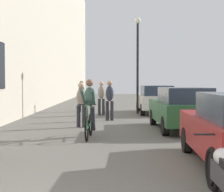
{
  "coord_description": "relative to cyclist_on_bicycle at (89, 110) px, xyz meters",
  "views": [
    {
      "loc": [
        0.93,
        -3.21,
        1.63
      ],
      "look_at": [
        0.82,
        16.04,
        0.86
      ],
      "focal_mm": 56.99,
      "sensor_mm": 36.0,
      "label": 1
    }
  ],
  "objects": [
    {
      "name": "pedestrian_furthest",
      "position": [
        -1.05,
        9.05,
        0.14
      ],
      "size": [
        0.36,
        0.26,
        1.69
      ],
      "color": "#26262D",
      "rests_on": "ground_plane"
    },
    {
      "name": "parked_car_second",
      "position": [
        3.01,
        1.59,
        -0.06
      ],
      "size": [
        1.8,
        4.1,
        1.44
      ],
      "color": "#23512D",
      "rests_on": "ground_plane"
    },
    {
      "name": "pedestrian_far",
      "position": [
        0.11,
        6.88,
        0.12
      ],
      "size": [
        0.34,
        0.25,
        1.66
      ],
      "color": "#26262D",
      "rests_on": "ground_plane"
    },
    {
      "name": "parked_car_third",
      "position": [
        2.86,
        7.9,
        -0.06
      ],
      "size": [
        1.75,
        4.07,
        1.44
      ],
      "color": "beige",
      "rests_on": "ground_plane"
    },
    {
      "name": "pedestrian_near",
      "position": [
        -0.45,
        2.31,
        0.1
      ],
      "size": [
        0.36,
        0.26,
        1.61
      ],
      "color": "#26262D",
      "rests_on": "ground_plane"
    },
    {
      "name": "cyclist_on_bicycle",
      "position": [
        0.0,
        0.0,
        0.0
      ],
      "size": [
        0.52,
        1.76,
        1.74
      ],
      "color": "black",
      "rests_on": "ground_plane"
    },
    {
      "name": "street_lamp",
      "position": [
        1.93,
        7.79,
        2.3
      ],
      "size": [
        0.32,
        0.32,
        4.9
      ],
      "color": "black",
      "rests_on": "ground_plane"
    },
    {
      "name": "pedestrian_mid",
      "position": [
        0.54,
        4.56,
        0.13
      ],
      "size": [
        0.36,
        0.27,
        1.68
      ],
      "color": "#26262D",
      "rests_on": "ground_plane"
    }
  ]
}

